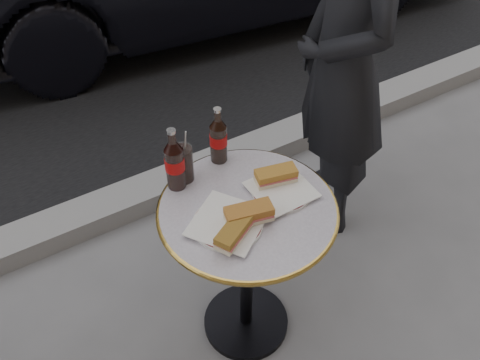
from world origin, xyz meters
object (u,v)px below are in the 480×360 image
bistro_table (247,272)px  cola_glass (184,164)px  cola_bottle_left (174,159)px  pedestrian (345,64)px  plate_right (281,191)px  plate_left (228,224)px  cola_bottle_right (218,135)px

bistro_table → cola_glass: bearing=116.5°
bistro_table → cola_glass: 0.51m
cola_bottle_left → pedestrian: bearing=10.6°
cola_bottle_left → cola_glass: size_ratio=1.74×
cola_bottle_left → bistro_table: bearing=-54.4°
plate_right → cola_glass: size_ratio=1.47×
cola_glass → plate_left: bearing=-85.7°
pedestrian → plate_left: bearing=-43.6°
cola_bottle_left → cola_glass: cola_bottle_left is taller
plate_left → cola_glass: size_ratio=1.62×
bistro_table → cola_bottle_left: (-0.16, 0.22, 0.49)m
plate_left → plate_right: plate_left is taller
plate_left → pedestrian: size_ratio=0.13×
bistro_table → plate_left: 0.39m
plate_left → cola_bottle_right: bearing=65.7°
plate_right → cola_glass: bearing=137.7°
plate_left → cola_bottle_right: size_ratio=1.00×
plate_right → cola_bottle_right: (-0.10, 0.26, 0.11)m
bistro_table → plate_right: size_ratio=3.47×
plate_left → plate_right: 0.24m
plate_right → plate_left: bearing=-171.1°
plate_left → cola_bottle_right: cola_bottle_right is taller
plate_left → cola_bottle_right: (0.13, 0.30, 0.11)m
cola_bottle_right → pedestrian: size_ratio=0.13×
bistro_table → plate_left: bearing=-160.4°
bistro_table → cola_bottle_right: size_ratio=3.16×
bistro_table → pedestrian: 0.94m
pedestrian → cola_bottle_left: bearing=-60.4°
plate_right → bistro_table: bearing=-179.1°
bistro_table → cola_bottle_left: size_ratio=2.94×
bistro_table → plate_left: (-0.10, -0.03, 0.37)m
cola_glass → pedestrian: bearing=10.0°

